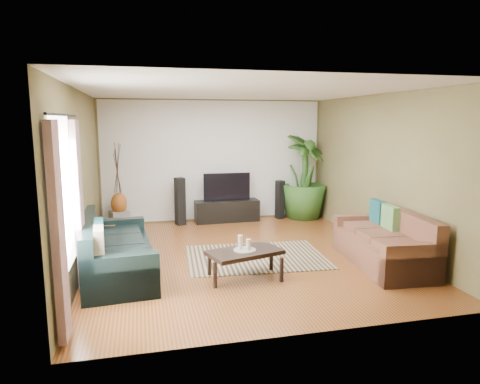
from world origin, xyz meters
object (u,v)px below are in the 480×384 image
object	(u,v)px
speaker_left	(180,201)
speaker_right	(280,200)
sofa_left	(117,246)
vase	(119,204)
potted_plant	(304,176)
television	(227,187)
sofa_right	(383,238)
pedestal	(120,219)
tv_stand	(227,211)
coffee_table	(245,265)
side_table	(105,237)

from	to	relation	value
speaker_left	speaker_right	size ratio (longest dim) A/B	1.16
sofa_left	vase	xyz separation A→B (m)	(-0.09, 2.84, 0.10)
potted_plant	vase	bearing A→B (deg)	-179.65
television	potted_plant	size ratio (longest dim) A/B	0.54
sofa_right	television	xyz separation A→B (m)	(-1.79, 3.43, 0.36)
speaker_right	speaker_left	bearing A→B (deg)	165.57
television	pedestal	xyz separation A→B (m)	(-2.32, -0.07, -0.61)
television	vase	xyz separation A→B (m)	(-2.32, -0.07, -0.26)
sofa_left	television	xyz separation A→B (m)	(2.23, 2.91, 0.36)
tv_stand	television	size ratio (longest dim) A/B	1.36
speaker_right	coffee_table	bearing A→B (deg)	-132.16
coffee_table	vase	world-z (taller)	vase
speaker_left	side_table	xyz separation A→B (m)	(-1.44, -1.68, -0.25)
sofa_right	coffee_table	distance (m)	2.26
potted_plant	side_table	world-z (taller)	potted_plant
sofa_right	speaker_right	xyz separation A→B (m)	(-0.54, 3.43, 0.02)
coffee_table	side_table	size ratio (longest dim) A/B	1.95
side_table	speaker_left	bearing A→B (deg)	49.44
vase	side_table	bearing A→B (deg)	-95.56
speaker_right	tv_stand	bearing A→B (deg)	163.61
television	vase	size ratio (longest dim) A/B	2.28
speaker_right	pedestal	distance (m)	3.58
sofa_right	coffee_table	bearing A→B (deg)	-82.04
sofa_left	television	bearing A→B (deg)	-42.00
vase	tv_stand	bearing A→B (deg)	1.84
coffee_table	pedestal	distance (m)	3.93
speaker_right	potted_plant	world-z (taller)	potted_plant
tv_stand	vase	size ratio (longest dim) A/B	3.11
tv_stand	sofa_left	bearing A→B (deg)	-128.54
tv_stand	potted_plant	bearing A→B (deg)	-2.64
potted_plant	side_table	xyz separation A→B (m)	(-4.30, -1.71, -0.71)
sofa_left	speaker_left	distance (m)	3.07
sofa_left	pedestal	bearing A→B (deg)	-2.64
sofa_right	pedestal	world-z (taller)	sofa_right
television	speaker_left	size ratio (longest dim) A/B	1.02
speaker_right	pedestal	size ratio (longest dim) A/B	2.46
sofa_right	pedestal	size ratio (longest dim) A/B	5.50
sofa_right	side_table	size ratio (longest dim) A/B	3.75
coffee_table	potted_plant	bearing A→B (deg)	40.37
speaker_right	vase	xyz separation A→B (m)	(-3.57, -0.07, 0.08)
sofa_left	potted_plant	world-z (taller)	potted_plant
television	potted_plant	bearing A→B (deg)	-1.57
coffee_table	television	distance (m)	3.61
sofa_right	television	size ratio (longest dim) A/B	1.88
television	speaker_right	size ratio (longest dim) A/B	1.18
coffee_table	sofa_left	bearing A→B (deg)	144.02
potted_plant	pedestal	bearing A→B (deg)	-179.65
sofa_left	television	size ratio (longest dim) A/B	2.14
tv_stand	side_table	size ratio (longest dim) A/B	2.72
sofa_right	potted_plant	size ratio (longest dim) A/B	1.01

